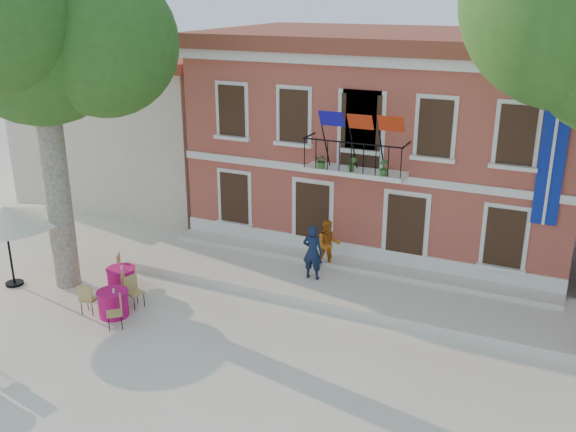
# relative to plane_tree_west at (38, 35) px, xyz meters

# --- Properties ---
(ground) EXTENTS (90.00, 90.00, 0.00)m
(ground) POSITION_rel_plane_tree_west_xyz_m (5.93, -1.04, -7.67)
(ground) COLOR beige
(ground) RESTS_ON ground
(main_building) EXTENTS (13.50, 9.59, 7.50)m
(main_building) POSITION_rel_plane_tree_west_xyz_m (7.93, 8.95, -3.89)
(main_building) COLOR #A9433D
(main_building) RESTS_ON ground
(neighbor_west) EXTENTS (9.40, 9.40, 6.40)m
(neighbor_west) POSITION_rel_plane_tree_west_xyz_m (-3.57, 9.96, -4.45)
(neighbor_west) COLOR beige
(neighbor_west) RESTS_ON ground
(terrace) EXTENTS (14.00, 3.40, 0.30)m
(terrace) POSITION_rel_plane_tree_west_xyz_m (7.93, 3.36, -7.52)
(terrace) COLOR silver
(terrace) RESTS_ON ground
(plane_tree_west) EXTENTS (5.32, 5.32, 10.44)m
(plane_tree_west) POSITION_rel_plane_tree_west_xyz_m (0.00, 0.00, 0.00)
(plane_tree_west) COLOR #A59E84
(plane_tree_west) RESTS_ON ground
(patio_umbrella) EXTENTS (3.53, 3.53, 2.62)m
(patio_umbrella) POSITION_rel_plane_tree_west_xyz_m (-1.52, -0.78, -5.31)
(patio_umbrella) COLOR black
(patio_umbrella) RESTS_ON ground
(pedestrian_navy) EXTENTS (0.66, 0.44, 1.76)m
(pedestrian_navy) POSITION_rel_plane_tree_west_xyz_m (7.13, 3.10, -6.49)
(pedestrian_navy) COLOR #111D38
(pedestrian_navy) RESTS_ON terrace
(pedestrian_orange) EXTENTS (1.00, 0.94, 1.64)m
(pedestrian_orange) POSITION_rel_plane_tree_west_xyz_m (7.29, 4.01, -6.55)
(pedestrian_orange) COLOR #C46317
(pedestrian_orange) RESTS_ON terrace
(cafe_table_0) EXTENTS (1.78, 1.83, 0.95)m
(cafe_table_0) POSITION_rel_plane_tree_west_xyz_m (2.72, -1.08, -7.24)
(cafe_table_0) COLOR #BF126B
(cafe_table_0) RESTS_ON ground
(cafe_table_3) EXTENTS (1.31, 1.88, 0.95)m
(cafe_table_3) POSITION_rel_plane_tree_west_xyz_m (1.90, 0.30, -7.25)
(cafe_table_3) COLOR #BF126B
(cafe_table_3) RESTS_ON ground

